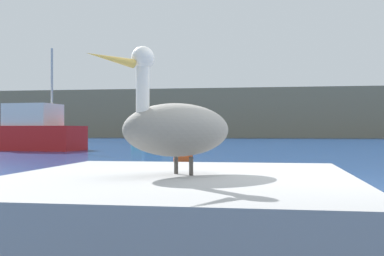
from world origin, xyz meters
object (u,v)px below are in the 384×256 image
fishing_boat_green (158,133)px  mooring_buoy (183,159)px  fishing_boat_red (19,133)px  pelican (177,127)px

fishing_boat_green → mooring_buoy: bearing=85.5°
fishing_boat_green → fishing_boat_red: size_ratio=0.64×
pelican → mooring_buoy: pelican is taller
pelican → fishing_boat_red: (-13.04, 21.75, -0.19)m
fishing_boat_red → mooring_buoy: (11.28, -11.68, -0.65)m
fishing_boat_green → fishing_boat_red: fishing_boat_red is taller
pelican → mooring_buoy: bearing=-133.6°
pelican → fishing_boat_red: size_ratio=0.15×
pelican → fishing_boat_red: bearing=-112.5°
fishing_boat_red → fishing_boat_green: bearing=80.8°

